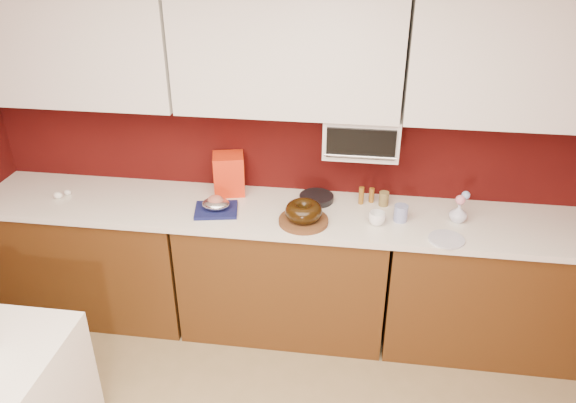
% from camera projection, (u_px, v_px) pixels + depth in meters
% --- Properties ---
extents(wall_back, '(4.00, 0.02, 2.50)m').
position_uv_depth(wall_back, '(291.00, 140.00, 3.63)').
color(wall_back, '#3E0A08').
rests_on(wall_back, floor).
extents(base_cabinet_left, '(1.31, 0.58, 0.86)m').
position_uv_depth(base_cabinet_left, '(96.00, 256.00, 3.91)').
color(base_cabinet_left, '#522E10').
rests_on(base_cabinet_left, floor).
extents(base_cabinet_center, '(1.31, 0.58, 0.86)m').
position_uv_depth(base_cabinet_center, '(285.00, 272.00, 3.75)').
color(base_cabinet_center, '#522E10').
rests_on(base_cabinet_center, floor).
extents(base_cabinet_right, '(1.31, 0.58, 0.86)m').
position_uv_depth(base_cabinet_right, '(491.00, 289.00, 3.58)').
color(base_cabinet_right, '#522E10').
rests_on(base_cabinet_right, floor).
extents(countertop, '(4.00, 0.62, 0.04)m').
position_uv_depth(countertop, '(284.00, 213.00, 3.53)').
color(countertop, white).
rests_on(countertop, base_cabinet_center).
extents(upper_cabinet_left, '(1.31, 0.33, 0.70)m').
position_uv_depth(upper_cabinet_left, '(68.00, 46.00, 3.37)').
color(upper_cabinet_left, white).
rests_on(upper_cabinet_left, wall_back).
extents(upper_cabinet_center, '(1.31, 0.33, 0.70)m').
position_uv_depth(upper_cabinet_center, '(287.00, 53.00, 3.20)').
color(upper_cabinet_center, white).
rests_on(upper_cabinet_center, wall_back).
extents(upper_cabinet_right, '(1.31, 0.33, 0.70)m').
position_uv_depth(upper_cabinet_right, '(531.00, 61.00, 3.04)').
color(upper_cabinet_right, white).
rests_on(upper_cabinet_right, wall_back).
extents(toaster_oven, '(0.45, 0.30, 0.25)m').
position_uv_depth(toaster_oven, '(362.00, 134.00, 3.39)').
color(toaster_oven, white).
rests_on(toaster_oven, upper_cabinet_center).
extents(toaster_oven_door, '(0.40, 0.02, 0.18)m').
position_uv_depth(toaster_oven_door, '(361.00, 144.00, 3.25)').
color(toaster_oven_door, black).
rests_on(toaster_oven_door, toaster_oven).
extents(toaster_oven_handle, '(0.42, 0.02, 0.02)m').
position_uv_depth(toaster_oven_handle, '(360.00, 157.00, 3.27)').
color(toaster_oven_handle, silver).
rests_on(toaster_oven_handle, toaster_oven).
extents(cake_base, '(0.33, 0.33, 0.03)m').
position_uv_depth(cake_base, '(303.00, 221.00, 3.38)').
color(cake_base, brown).
rests_on(cake_base, countertop).
extents(bundt_cake, '(0.24, 0.24, 0.09)m').
position_uv_depth(bundt_cake, '(304.00, 211.00, 3.35)').
color(bundt_cake, black).
rests_on(bundt_cake, cake_base).
extents(navy_towel, '(0.30, 0.27, 0.02)m').
position_uv_depth(navy_towel, '(216.00, 210.00, 3.51)').
color(navy_towel, '#14184B').
rests_on(navy_towel, countertop).
extents(foil_ham_nest, '(0.21, 0.19, 0.06)m').
position_uv_depth(foil_ham_nest, '(216.00, 204.00, 3.49)').
color(foil_ham_nest, white).
rests_on(foil_ham_nest, navy_towel).
extents(roasted_ham, '(0.12, 0.11, 0.06)m').
position_uv_depth(roasted_ham, '(216.00, 200.00, 3.48)').
color(roasted_ham, '#B66553').
rests_on(roasted_ham, foil_ham_nest).
extents(pandoro_box, '(0.24, 0.22, 0.27)m').
position_uv_depth(pandoro_box, '(229.00, 174.00, 3.68)').
color(pandoro_box, red).
rests_on(pandoro_box, countertop).
extents(dark_pan, '(0.28, 0.28, 0.04)m').
position_uv_depth(dark_pan, '(316.00, 198.00, 3.63)').
color(dark_pan, black).
rests_on(dark_pan, countertop).
extents(coffee_mug, '(0.12, 0.12, 0.10)m').
position_uv_depth(coffee_mug, '(377.00, 217.00, 3.35)').
color(coffee_mug, white).
rests_on(coffee_mug, countertop).
extents(blue_jar, '(0.10, 0.10, 0.10)m').
position_uv_depth(blue_jar, '(401.00, 213.00, 3.39)').
color(blue_jar, navy).
rests_on(blue_jar, countertop).
extents(flower_vase, '(0.10, 0.10, 0.13)m').
position_uv_depth(flower_vase, '(458.00, 212.00, 3.38)').
color(flower_vase, silver).
rests_on(flower_vase, countertop).
extents(flower_pink, '(0.06, 0.06, 0.06)m').
position_uv_depth(flower_pink, '(460.00, 200.00, 3.34)').
color(flower_pink, pink).
rests_on(flower_pink, flower_vase).
extents(flower_blue, '(0.05, 0.05, 0.05)m').
position_uv_depth(flower_blue, '(466.00, 195.00, 3.34)').
color(flower_blue, '#8BA8DF').
rests_on(flower_blue, flower_vase).
extents(china_plate, '(0.24, 0.24, 0.01)m').
position_uv_depth(china_plate, '(447.00, 239.00, 3.21)').
color(china_plate, silver).
rests_on(china_plate, countertop).
extents(amber_bottle, '(0.04, 0.04, 0.10)m').
position_uv_depth(amber_bottle, '(372.00, 195.00, 3.60)').
color(amber_bottle, brown).
rests_on(amber_bottle, countertop).
extents(paper_cup, '(0.07, 0.07, 0.09)m').
position_uv_depth(paper_cup, '(384.00, 199.00, 3.56)').
color(paper_cup, olive).
rests_on(paper_cup, countertop).
extents(egg_left, '(0.07, 0.06, 0.05)m').
position_uv_depth(egg_left, '(58.00, 195.00, 3.65)').
color(egg_left, white).
rests_on(egg_left, countertop).
extents(egg_right, '(0.06, 0.05, 0.04)m').
position_uv_depth(egg_right, '(68.00, 192.00, 3.70)').
color(egg_right, white).
rests_on(egg_right, countertop).
extents(amber_bottle_tall, '(0.04, 0.04, 0.12)m').
position_uv_depth(amber_bottle_tall, '(361.00, 196.00, 3.58)').
color(amber_bottle_tall, brown).
rests_on(amber_bottle_tall, countertop).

